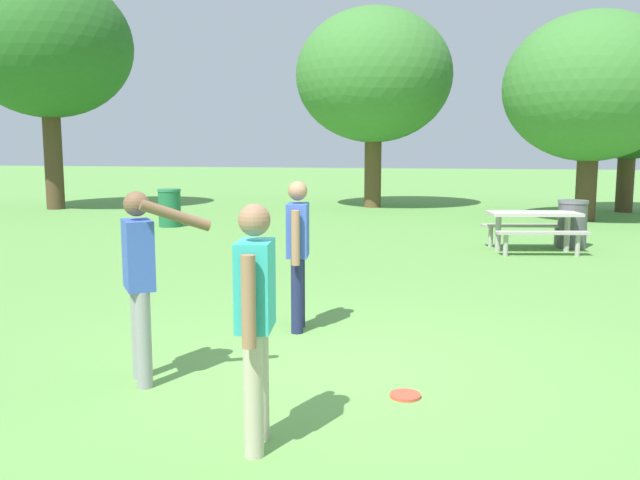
{
  "coord_description": "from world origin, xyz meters",
  "views": [
    {
      "loc": [
        1.13,
        -5.71,
        1.99
      ],
      "look_at": [
        -0.44,
        1.25,
        1.0
      ],
      "focal_mm": 37.25,
      "sensor_mm": 36.0,
      "label": 1
    }
  ],
  "objects": [
    {
      "name": "ground_plane",
      "position": [
        0.0,
        0.0,
        0.0
      ],
      "size": [
        120.0,
        120.0,
        0.0
      ],
      "primitive_type": "plane",
      "color": "#609947"
    },
    {
      "name": "person_thrower",
      "position": [
        -0.67,
        1.18,
        0.94
      ],
      "size": [
        0.28,
        0.6,
        1.64
      ],
      "color": "#1E234C",
      "rests_on": "ground"
    },
    {
      "name": "person_catcher",
      "position": [
        -0.21,
        -1.69,
        0.94
      ],
      "size": [
        0.28,
        0.6,
        1.64
      ],
      "color": "#B7AD93",
      "rests_on": "ground"
    },
    {
      "name": "person_bystander",
      "position": [
        -1.54,
        -0.71,
        0.96
      ],
      "size": [
        0.83,
        0.51,
        1.64
      ],
      "color": "gray",
      "rests_on": "ground"
    },
    {
      "name": "frisbee",
      "position": [
        0.68,
        -0.56,
        0.01
      ],
      "size": [
        0.25,
        0.25,
        0.03
      ],
      "primitive_type": "cylinder",
      "color": "#E04733",
      "rests_on": "ground"
    },
    {
      "name": "picnic_table_near",
      "position": [
        2.34,
        7.59,
        0.56
      ],
      "size": [
        1.96,
        1.74,
        0.77
      ],
      "color": "#B2ADA3",
      "rests_on": "ground"
    },
    {
      "name": "trash_can_beside_table",
      "position": [
        -6.31,
        9.84,
        0.48
      ],
      "size": [
        0.59,
        0.59,
        0.96
      ],
      "color": "#1E663D",
      "rests_on": "ground"
    },
    {
      "name": "trash_can_further_along",
      "position": [
        3.15,
        8.26,
        0.48
      ],
      "size": [
        0.59,
        0.59,
        0.96
      ],
      "color": "#515156",
      "rests_on": "ground"
    },
    {
      "name": "tree_tall_left",
      "position": [
        -12.14,
        13.58,
        5.19
      ],
      "size": [
        5.35,
        5.35,
        7.5
      ],
      "color": "#4C3823",
      "rests_on": "ground"
    },
    {
      "name": "tree_broad_center",
      "position": [
        -2.08,
        16.56,
        4.34
      ],
      "size": [
        5.16,
        5.16,
        6.56
      ],
      "color": "brown",
      "rests_on": "ground"
    },
    {
      "name": "tree_far_right",
      "position": [
        4.24,
        13.61,
        3.59
      ],
      "size": [
        4.67,
        4.67,
        5.6
      ],
      "color": "#4C3823",
      "rests_on": "ground"
    },
    {
      "name": "tree_slender_mid",
      "position": [
        5.85,
        16.58,
        3.27
      ],
      "size": [
        3.89,
        3.89,
        4.95
      ],
      "color": "#4C3823",
      "rests_on": "ground"
    }
  ]
}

